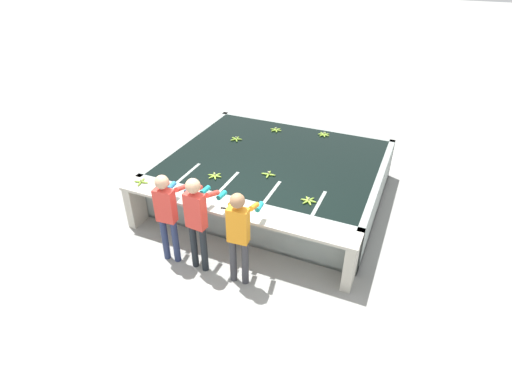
% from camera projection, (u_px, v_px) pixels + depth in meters
% --- Properties ---
extents(ground_plane, '(80.00, 80.00, 0.00)m').
position_uv_depth(ground_plane, '(227.00, 258.00, 6.90)').
color(ground_plane, '#999993').
rests_on(ground_plane, ground).
extents(wash_tank, '(4.29, 3.62, 0.90)m').
position_uv_depth(wash_tank, '(275.00, 176.00, 8.41)').
color(wash_tank, gray).
rests_on(wash_tank, ground).
extents(work_ledge, '(4.29, 0.45, 0.90)m').
position_uv_depth(work_ledge, '(232.00, 221.00, 6.74)').
color(work_ledge, '#B7B2A3').
rests_on(work_ledge, ground).
extents(worker_0, '(0.44, 0.73, 1.65)m').
position_uv_depth(worker_0, '(167.00, 211.00, 6.39)').
color(worker_0, navy).
rests_on(worker_0, ground).
extents(worker_1, '(0.44, 0.73, 1.72)m').
position_uv_depth(worker_1, '(197.00, 216.00, 6.18)').
color(worker_1, '#1E2328').
rests_on(worker_1, ground).
extents(worker_2, '(0.44, 0.73, 1.66)m').
position_uv_depth(worker_2, '(239.00, 230.00, 5.94)').
color(worker_2, '#38383D').
rests_on(worker_2, ground).
extents(banana_bunch_floating_0, '(0.28, 0.28, 0.08)m').
position_uv_depth(banana_bunch_floating_0, '(269.00, 174.00, 7.53)').
color(banana_bunch_floating_0, '#8CB738').
rests_on(banana_bunch_floating_0, wash_tank).
extents(banana_bunch_floating_1, '(0.28, 0.27, 0.08)m').
position_uv_depth(banana_bunch_floating_1, '(309.00, 201.00, 6.77)').
color(banana_bunch_floating_1, '#8CB738').
rests_on(banana_bunch_floating_1, wash_tank).
extents(banana_bunch_floating_2, '(0.28, 0.27, 0.08)m').
position_uv_depth(banana_bunch_floating_2, '(215.00, 176.00, 7.48)').
color(banana_bunch_floating_2, '#8CB738').
rests_on(banana_bunch_floating_2, wash_tank).
extents(banana_bunch_floating_3, '(0.28, 0.27, 0.08)m').
position_uv_depth(banana_bunch_floating_3, '(236.00, 139.00, 8.86)').
color(banana_bunch_floating_3, '#7FAD33').
rests_on(banana_bunch_floating_3, wash_tank).
extents(banana_bunch_floating_4, '(0.28, 0.26, 0.08)m').
position_uv_depth(banana_bunch_floating_4, '(276.00, 130.00, 9.30)').
color(banana_bunch_floating_4, '#8CB738').
rests_on(banana_bunch_floating_4, wash_tank).
extents(banana_bunch_floating_5, '(0.28, 0.28, 0.08)m').
position_uv_depth(banana_bunch_floating_5, '(324.00, 135.00, 9.07)').
color(banana_bunch_floating_5, '#8CB738').
rests_on(banana_bunch_floating_5, wash_tank).
extents(banana_bunch_ledge_0, '(0.28, 0.28, 0.08)m').
position_uv_depth(banana_bunch_ledge_0, '(141.00, 182.00, 7.28)').
color(banana_bunch_ledge_0, '#7FAD33').
rests_on(banana_bunch_ledge_0, work_ledge).
extents(banana_bunch_ledge_1, '(0.28, 0.28, 0.08)m').
position_uv_depth(banana_bunch_ledge_1, '(162.00, 187.00, 7.13)').
color(banana_bunch_ledge_1, '#7FAD33').
rests_on(banana_bunch_ledge_1, work_ledge).
extents(knife_0, '(0.23, 0.30, 0.02)m').
position_uv_depth(knife_0, '(206.00, 201.00, 6.78)').
color(knife_0, silver).
rests_on(knife_0, work_ledge).
extents(knife_1, '(0.35, 0.07, 0.02)m').
position_uv_depth(knife_1, '(228.00, 209.00, 6.57)').
color(knife_1, silver).
rests_on(knife_1, work_ledge).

